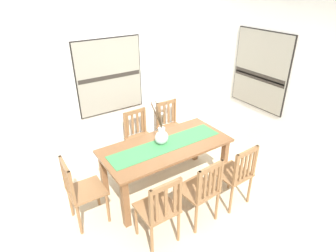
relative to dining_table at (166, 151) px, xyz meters
The scene contains 14 objects.
ground_plane 0.93m from the dining_table, 95.71° to the right, with size 6.40×6.40×0.03m, color beige.
wall_back 1.39m from the dining_table, 93.25° to the left, with size 6.40×0.12×2.70m, color silver.
wall_side 2.05m from the dining_table, 20.59° to the right, with size 0.12×6.40×2.70m, color silver.
dining_table is the anchor object (origin of this frame).
table_runner 0.11m from the dining_table, behind, with size 1.65×0.36×0.01m, color #388447.
centerpiece_vase 0.24m from the dining_table, 126.00° to the left, with size 0.30×0.25×0.68m.
chair_0 0.98m from the dining_table, 127.96° to the right, with size 0.42×0.42×0.94m.
chair_1 0.99m from the dining_table, 53.52° to the right, with size 0.43×0.43×0.92m.
chair_2 0.79m from the dining_table, 90.59° to the right, with size 0.45×0.45×0.93m.
chair_3 0.78m from the dining_table, 90.08° to the left, with size 0.44×0.44×0.92m.
chair_4 1.22m from the dining_table, behind, with size 0.42×0.42×0.94m.
chair_5 1.00m from the dining_table, 51.99° to the left, with size 0.42×0.42×0.93m.
painting_on_back_wall 1.42m from the dining_table, 103.77° to the left, with size 1.04×0.05×1.14m.
painting_on_side_wall 1.94m from the dining_table, ahead, with size 0.05×1.01×1.20m.
Camera 1 is at (-1.75, -2.08, 2.77)m, focal length 29.94 mm.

